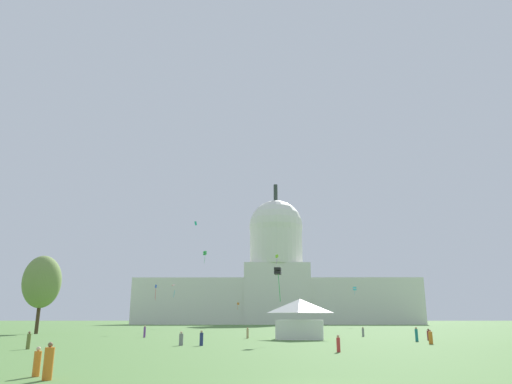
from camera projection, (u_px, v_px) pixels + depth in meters
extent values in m
cube|color=silver|center=(207.00, 302.00, 202.90)|extent=(60.57, 19.68, 18.98)
cube|color=silver|center=(347.00, 301.00, 202.36)|extent=(60.57, 19.68, 18.98)
cube|color=silver|center=(277.00, 294.00, 203.43)|extent=(27.74, 21.65, 25.19)
cylinder|color=silver|center=(276.00, 246.00, 208.85)|extent=(23.18, 23.18, 16.99)
sphere|color=silver|center=(276.00, 227.00, 211.03)|extent=(23.81, 23.81, 23.81)
cylinder|color=#2D3833|center=(276.00, 193.00, 215.08)|extent=(1.80, 1.80, 7.65)
cube|color=white|center=(300.00, 330.00, 66.21)|extent=(7.17, 6.48, 2.63)
pyramid|color=white|center=(300.00, 306.00, 67.05)|extent=(7.53, 6.80, 1.92)
cylinder|color=#42301E|center=(38.00, 315.00, 87.97)|extent=(0.66, 0.66, 6.59)
ellipsoid|color=olive|center=(42.00, 282.00, 89.58)|extent=(7.33, 7.26, 9.83)
cylinder|color=navy|center=(201.00, 339.00, 51.15)|extent=(0.47, 0.47, 1.36)
sphere|color=tan|center=(202.00, 331.00, 51.36)|extent=(0.31, 0.31, 0.26)
cylinder|color=gray|center=(363.00, 332.00, 75.30)|extent=(0.41, 0.41, 1.25)
sphere|color=brown|center=(363.00, 328.00, 75.49)|extent=(0.23, 0.23, 0.21)
cylinder|color=orange|center=(37.00, 364.00, 24.73)|extent=(0.43, 0.43, 1.27)
sphere|color=beige|center=(39.00, 349.00, 24.92)|extent=(0.26, 0.26, 0.23)
cylinder|color=orange|center=(431.00, 338.00, 54.40)|extent=(0.65, 0.65, 1.39)
sphere|color=#A37556|center=(430.00, 331.00, 54.61)|extent=(0.28, 0.28, 0.21)
cylinder|color=maroon|center=(429.00, 335.00, 63.00)|extent=(0.54, 0.54, 1.26)
sphere|color=brown|center=(428.00, 330.00, 63.19)|extent=(0.31, 0.31, 0.26)
cylinder|color=black|center=(304.00, 332.00, 75.55)|extent=(0.48, 0.48, 1.32)
sphere|color=tan|center=(304.00, 327.00, 75.75)|extent=(0.24, 0.24, 0.23)
cylinder|color=gray|center=(181.00, 340.00, 51.54)|extent=(0.64, 0.64, 1.26)
sphere|color=beige|center=(181.00, 332.00, 51.74)|extent=(0.36, 0.36, 0.26)
cylinder|color=olive|center=(28.00, 341.00, 45.61)|extent=(0.51, 0.51, 1.45)
sphere|color=brown|center=(30.00, 332.00, 45.83)|extent=(0.32, 0.32, 0.22)
cylinder|color=#703D93|center=(145.00, 332.00, 71.68)|extent=(0.38, 0.38, 1.55)
sphere|color=tan|center=(145.00, 326.00, 71.91)|extent=(0.28, 0.28, 0.24)
cylinder|color=red|center=(338.00, 345.00, 41.80)|extent=(0.36, 0.36, 1.24)
sphere|color=tan|center=(338.00, 336.00, 41.99)|extent=(0.27, 0.27, 0.25)
cylinder|color=orange|center=(48.00, 364.00, 23.35)|extent=(0.58, 0.58, 1.55)
sphere|color=brown|center=(50.00, 345.00, 23.58)|extent=(0.30, 0.30, 0.24)
cylinder|color=tan|center=(248.00, 334.00, 68.72)|extent=(0.46, 0.46, 1.29)
sphere|color=#A37556|center=(248.00, 328.00, 68.92)|extent=(0.35, 0.35, 0.25)
cylinder|color=#1E757A|center=(417.00, 335.00, 60.28)|extent=(0.48, 0.48, 1.52)
sphere|color=#A37556|center=(416.00, 328.00, 60.51)|extent=(0.32, 0.32, 0.25)
cube|color=blue|center=(156.00, 286.00, 124.76)|extent=(0.33, 1.10, 0.87)
cylinder|color=red|center=(155.00, 294.00, 124.26)|extent=(0.14, 0.36, 3.06)
cube|color=black|center=(278.00, 273.00, 57.14)|extent=(0.93, 0.95, 0.43)
cube|color=black|center=(278.00, 269.00, 57.25)|extent=(0.93, 0.95, 0.43)
cylinder|color=green|center=(279.00, 288.00, 56.68)|extent=(0.27, 0.17, 3.22)
pyramid|color=pink|center=(175.00, 286.00, 102.84)|extent=(1.28, 1.61, 0.32)
cylinder|color=#33BCDB|center=(174.00, 294.00, 102.29)|extent=(0.30, 0.18, 1.58)
cube|color=orange|center=(238.00, 304.00, 181.72)|extent=(0.99, 0.95, 0.49)
cube|color=orange|center=(238.00, 303.00, 181.84)|extent=(0.99, 0.95, 0.49)
cylinder|color=orange|center=(238.00, 307.00, 181.44)|extent=(0.19, 0.12, 1.89)
cube|color=#33BCDB|center=(355.00, 289.00, 146.15)|extent=(0.95, 0.96, 0.39)
cube|color=#33BCDB|center=(355.00, 287.00, 146.31)|extent=(0.95, 0.96, 0.39)
cylinder|color=#33BCDB|center=(355.00, 292.00, 145.93)|extent=(0.26, 0.23, 1.32)
cube|color=#8CD133|center=(277.00, 257.00, 153.40)|extent=(1.12, 1.04, 0.69)
cube|color=#8CD133|center=(277.00, 255.00, 153.53)|extent=(1.12, 1.04, 0.69)
cylinder|color=purple|center=(277.00, 261.00, 153.09)|extent=(0.32, 0.16, 1.97)
cube|color=green|center=(205.00, 254.00, 154.82)|extent=(1.31, 1.26, 0.69)
cube|color=green|center=(205.00, 252.00, 154.99)|extent=(1.31, 1.26, 0.69)
cylinder|color=green|center=(205.00, 259.00, 154.40)|extent=(0.36, 0.13, 2.84)
cube|color=teal|center=(196.00, 223.00, 111.68)|extent=(0.73, 0.76, 0.92)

